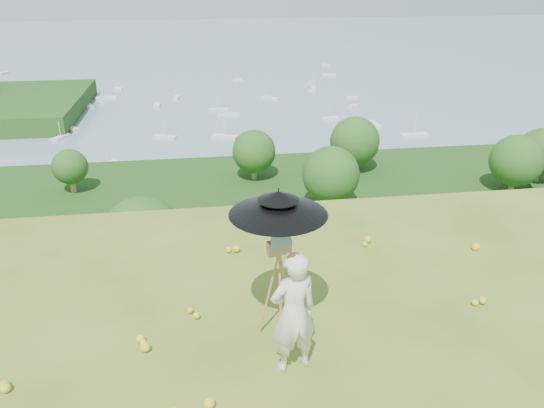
{
  "coord_description": "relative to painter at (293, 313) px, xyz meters",
  "views": [
    {
      "loc": [
        -1.77,
        -3.53,
        4.74
      ],
      "look_at": [
        -0.6,
        4.8,
        0.98
      ],
      "focal_mm": 35.0,
      "sensor_mm": 36.0,
      "label": 1
    }
  ],
  "objects": [
    {
      "name": "shoreline_tier",
      "position": [
        0.75,
        73.2,
        -36.84
      ],
      "size": [
        170.0,
        28.0,
        8.0
      ],
      "primitive_type": "cube",
      "color": "slate",
      "rests_on": "bay_water"
    },
    {
      "name": "painter_cap",
      "position": [
        0.0,
        0.0,
        0.79
      ],
      "size": [
        0.24,
        0.27,
        0.1
      ],
      "primitive_type": null,
      "rotation": [
        0.0,
        0.0,
        0.25
      ],
      "color": "#D57586",
      "rests_on": "painter"
    },
    {
      "name": "painter",
      "position": [
        0.0,
        0.0,
        0.0
      ],
      "size": [
        0.69,
        0.54,
        1.68
      ],
      "primitive_type": "imported",
      "rotation": [
        0.0,
        0.0,
        3.38
      ],
      "color": "beige",
      "rests_on": "ground"
    },
    {
      "name": "field_easel",
      "position": [
        -0.09,
        0.61,
        -0.01
      ],
      "size": [
        0.76,
        0.76,
        1.67
      ],
      "primitive_type": null,
      "rotation": [
        0.0,
        0.0,
        0.23
      ],
      "color": "#A37844",
      "rests_on": "ground"
    },
    {
      "name": "bay_water",
      "position": [
        0.75,
        238.2,
        -34.84
      ],
      "size": [
        700.0,
        700.0,
        0.0
      ],
      "primitive_type": "plane",
      "color": "slate",
      "rests_on": "ground"
    },
    {
      "name": "harbor_town",
      "position": [
        0.75,
        73.2,
        -30.34
      ],
      "size": [
        110.0,
        22.0,
        5.0
      ],
      "primitive_type": null,
      "color": "#BCBCB7",
      "rests_on": "shoreline_tier"
    },
    {
      "name": "sun_umbrella",
      "position": [
        -0.1,
        0.63,
        0.98
      ],
      "size": [
        1.64,
        1.64,
        0.88
      ],
      "primitive_type": null,
      "rotation": [
        0.0,
        0.0,
        0.37
      ],
      "color": "black",
      "rests_on": "field_easel"
    },
    {
      "name": "moored_boats",
      "position": [
        -11.75,
        159.2,
        -34.49
      ],
      "size": [
        140.0,
        140.0,
        0.7
      ],
      "primitive_type": null,
      "color": "silver",
      "rests_on": "bay_water"
    },
    {
      "name": "forest_slope",
      "position": [
        0.75,
        33.2,
        -29.84
      ],
      "size": [
        140.0,
        56.0,
        22.0
      ],
      "primitive_type": "cube",
      "color": "#13390F",
      "rests_on": "bay_water"
    },
    {
      "name": "slope_trees",
      "position": [
        0.75,
        33.2,
        -15.84
      ],
      "size": [
        110.0,
        50.0,
        6.0
      ],
      "primitive_type": null,
      "color": "#1D4715",
      "rests_on": "forest_slope"
    }
  ]
}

